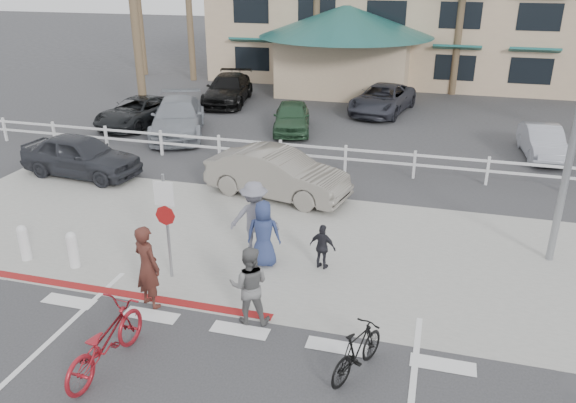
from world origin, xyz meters
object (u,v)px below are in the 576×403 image
(sign_post, at_px, (167,221))
(car_white_sedan, at_px, (277,174))
(car_red_compact, at_px, (81,155))
(bike_red, at_px, (105,341))
(bike_black, at_px, (357,351))

(sign_post, xyz_separation_m, car_white_sedan, (1.00, 5.50, -0.69))
(sign_post, relative_size, car_red_compact, 0.68)
(car_red_compact, bearing_deg, sign_post, -126.40)
(sign_post, relative_size, car_white_sedan, 0.63)
(sign_post, bearing_deg, bike_red, -84.27)
(bike_red, height_order, car_red_compact, car_red_compact)
(sign_post, height_order, car_red_compact, sign_post)
(sign_post, xyz_separation_m, bike_red, (0.33, -3.28, -0.87))
(car_white_sedan, bearing_deg, car_red_compact, 102.11)
(bike_red, xyz_separation_m, car_white_sedan, (0.67, 8.79, 0.18))
(sign_post, relative_size, bike_black, 1.81)
(bike_black, distance_m, car_red_compact, 13.38)
(car_white_sedan, bearing_deg, sign_post, -178.00)
(bike_black, bearing_deg, sign_post, -1.00)
(bike_red, bearing_deg, car_red_compact, -49.43)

